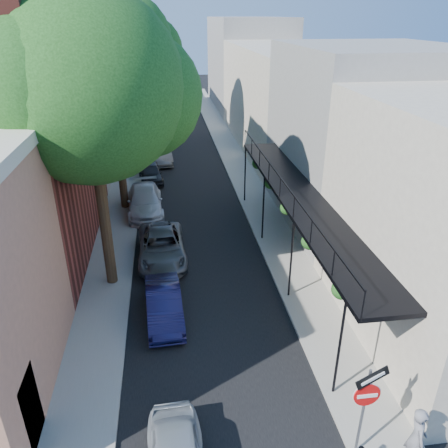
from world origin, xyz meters
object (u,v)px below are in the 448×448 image
object	(u,v)px
parked_car_d	(145,201)
pedestrian	(417,438)
parked_car_e	(151,173)
sign_post	(366,398)
oak_near	(101,90)
oak_far	(129,46)
parked_car_b	(164,304)
parked_car_c	(162,247)
parked_car_g	(155,139)
parked_car_f	(163,155)
oak_mid	(120,82)

from	to	relation	value
parked_car_d	pedestrian	xyz separation A→B (m)	(6.97, -16.75, 0.35)
parked_car_e	pedestrian	distance (m)	22.91
sign_post	oak_near	world-z (taller)	oak_near
oak_far	parked_car_b	xyz separation A→B (m)	(1.72, -19.92, -7.66)
parked_car_c	parked_car_g	bearing A→B (deg)	89.35
oak_far	parked_car_d	xyz separation A→B (m)	(0.75, -10.01, -7.57)
oak_near	parked_car_g	distance (m)	22.07
parked_car_d	parked_car_g	bearing A→B (deg)	84.79
sign_post	pedestrian	world-z (taller)	sign_post
oak_near	pedestrian	size ratio (longest dim) A/B	6.20
oak_near	parked_car_e	world-z (taller)	oak_near
sign_post	parked_car_f	world-z (taller)	sign_post
sign_post	pedestrian	xyz separation A→B (m)	(1.21, -0.47, -1.00)
oak_near	pedestrian	bearing A→B (deg)	-51.59
parked_car_d	sign_post	bearing A→B (deg)	-73.72
sign_post	oak_far	bearing A→B (deg)	103.91
parked_car_d	parked_car_g	xyz separation A→B (m)	(0.49, 13.83, -0.02)
parked_car_f	parked_car_g	distance (m)	4.68
sign_post	oak_mid	xyz separation A→B (m)	(-6.58, 17.26, 5.02)
oak_far	parked_car_e	size ratio (longest dim) A/B	3.23
oak_far	oak_mid	bearing A→B (deg)	-90.41
parked_car_f	pedestrian	bearing A→B (deg)	-80.88
parked_car_b	parked_car_c	distance (m)	4.44
oak_mid	oak_far	bearing A→B (deg)	89.59
oak_near	oak_far	distance (m)	17.01
parked_car_g	parked_car_c	bearing A→B (deg)	-96.35
parked_car_b	parked_car_f	size ratio (longest dim) A/B	0.96
parked_car_e	oak_mid	bearing A→B (deg)	-110.37
parked_car_e	parked_car_g	xyz separation A→B (m)	(0.26, 8.69, 0.05)
parked_car_e	parked_car_g	world-z (taller)	parked_car_g
parked_car_c	parked_car_g	xyz separation A→B (m)	(-0.43, 19.29, 0.04)
oak_near	parked_car_e	size ratio (longest dim) A/B	3.10
parked_car_d	parked_car_f	bearing A→B (deg)	80.16
parked_car_c	oak_near	bearing A→B (deg)	-139.60
parked_car_e	pedestrian	xyz separation A→B (m)	(6.74, -21.89, 0.41)
parked_car_e	parked_car_f	size ratio (longest dim) A/B	0.97
oak_far	parked_car_f	world-z (taller)	oak_far
oak_far	parked_car_g	xyz separation A→B (m)	(1.24, 3.81, -7.58)
sign_post	parked_car_d	distance (m)	17.32
parked_car_f	parked_car_g	xyz separation A→B (m)	(-0.58, 4.64, 0.05)
pedestrian	oak_far	bearing A→B (deg)	30.51
sign_post	parked_car_f	size ratio (longest dim) A/B	0.78
parked_car_b	parked_car_c	size ratio (longest dim) A/B	0.80
parked_car_c	pedestrian	xyz separation A→B (m)	(6.06, -11.29, 0.40)
parked_car_c	parked_car_b	bearing A→B (deg)	-91.32
oak_near	parked_car_f	distance (m)	17.83
parked_car_d	parked_car_e	distance (m)	5.14
sign_post	oak_near	distance (m)	12.77
parked_car_b	parked_car_g	size ratio (longest dim) A/B	0.75
parked_car_c	parked_car_g	world-z (taller)	parked_car_g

